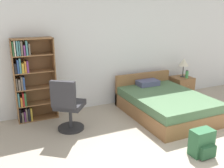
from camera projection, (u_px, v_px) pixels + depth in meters
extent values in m
cube|color=silver|center=(117.00, 49.00, 5.73)|extent=(9.00, 0.06, 2.60)
cube|color=brown|center=(15.00, 82.00, 4.78)|extent=(0.02, 0.29, 1.65)
cube|color=brown|center=(54.00, 78.00, 5.09)|extent=(0.02, 0.29, 1.65)
cube|color=brown|center=(34.00, 78.00, 5.06)|extent=(0.79, 0.01, 1.65)
cube|color=brown|center=(39.00, 118.00, 5.17)|extent=(0.75, 0.28, 0.02)
cube|color=black|center=(20.00, 115.00, 4.96)|extent=(0.02, 0.21, 0.28)
cube|color=#665B51|center=(22.00, 116.00, 4.99)|extent=(0.04, 0.23, 0.20)
cube|color=#7A387F|center=(25.00, 115.00, 5.01)|extent=(0.02, 0.23, 0.22)
cube|color=#665B51|center=(26.00, 114.00, 5.01)|extent=(0.03, 0.22, 0.27)
cube|color=black|center=(29.00, 114.00, 5.01)|extent=(0.04, 0.18, 0.27)
cube|color=gold|center=(31.00, 113.00, 5.05)|extent=(0.03, 0.22, 0.27)
cube|color=brown|center=(37.00, 103.00, 5.07)|extent=(0.75, 0.28, 0.02)
cube|color=teal|center=(18.00, 99.00, 4.85)|extent=(0.03, 0.18, 0.27)
cube|color=orange|center=(21.00, 101.00, 4.88)|extent=(0.04, 0.17, 0.18)
cube|color=maroon|center=(23.00, 99.00, 4.88)|extent=(0.03, 0.17, 0.26)
cube|color=#2D6638|center=(25.00, 98.00, 4.92)|extent=(0.03, 0.22, 0.26)
cube|color=brown|center=(36.00, 87.00, 4.98)|extent=(0.75, 0.28, 0.02)
cube|color=#665B51|center=(16.00, 84.00, 4.78)|extent=(0.02, 0.23, 0.23)
cube|color=#665B51|center=(19.00, 84.00, 4.80)|extent=(0.04, 0.22, 0.21)
cube|color=#665B51|center=(22.00, 83.00, 4.82)|extent=(0.03, 0.23, 0.26)
cube|color=navy|center=(24.00, 83.00, 4.82)|extent=(0.03, 0.21, 0.25)
cube|color=brown|center=(34.00, 71.00, 4.89)|extent=(0.75, 0.28, 0.02)
cube|color=black|center=(15.00, 68.00, 4.68)|extent=(0.04, 0.19, 0.19)
cube|color=navy|center=(18.00, 66.00, 4.70)|extent=(0.03, 0.20, 0.26)
cube|color=teal|center=(20.00, 66.00, 4.70)|extent=(0.03, 0.17, 0.28)
cube|color=gold|center=(23.00, 68.00, 4.74)|extent=(0.04, 0.20, 0.19)
cube|color=orange|center=(25.00, 66.00, 4.76)|extent=(0.03, 0.23, 0.22)
cube|color=#7A387F|center=(27.00, 66.00, 4.77)|extent=(0.03, 0.21, 0.22)
cube|color=brown|center=(33.00, 55.00, 4.79)|extent=(0.75, 0.28, 0.02)
cube|color=#2D6638|center=(12.00, 49.00, 4.58)|extent=(0.02, 0.21, 0.27)
cube|color=beige|center=(14.00, 48.00, 4.60)|extent=(0.03, 0.23, 0.28)
cube|color=teal|center=(17.00, 48.00, 4.62)|extent=(0.03, 0.22, 0.28)
cube|color=teal|center=(19.00, 48.00, 4.63)|extent=(0.02, 0.22, 0.28)
cube|color=#665B51|center=(21.00, 48.00, 4.63)|extent=(0.03, 0.17, 0.27)
cube|color=#7A387F|center=(24.00, 50.00, 4.68)|extent=(0.03, 0.22, 0.19)
cube|color=teal|center=(26.00, 48.00, 4.66)|extent=(0.03, 0.16, 0.27)
cube|color=#665B51|center=(29.00, 49.00, 4.69)|extent=(0.03, 0.17, 0.22)
cube|color=brown|center=(31.00, 38.00, 4.70)|extent=(0.79, 0.29, 0.02)
cube|color=brown|center=(166.00, 109.00, 5.28)|extent=(1.44, 1.95, 0.30)
cube|color=#4C704C|center=(166.00, 98.00, 5.22)|extent=(1.42, 1.91, 0.17)
cube|color=brown|center=(143.00, 87.00, 6.04)|extent=(1.44, 0.08, 0.72)
cube|color=#4C5175|center=(148.00, 83.00, 5.81)|extent=(0.50, 0.30, 0.12)
cylinder|color=#232326|center=(71.00, 128.00, 4.71)|extent=(0.49, 0.49, 0.04)
cylinder|color=#333338|center=(71.00, 117.00, 4.65)|extent=(0.06, 0.06, 0.40)
cube|color=#2D2D33|center=(70.00, 105.00, 4.58)|extent=(0.67, 0.67, 0.10)
cube|color=#2D2D33|center=(63.00, 95.00, 4.23)|extent=(0.40, 0.33, 0.48)
cube|color=brown|center=(181.00, 87.00, 6.39)|extent=(0.49, 0.46, 0.53)
sphere|color=tan|center=(188.00, 86.00, 6.15)|extent=(0.02, 0.02, 0.02)
cylinder|color=#333333|center=(183.00, 76.00, 6.35)|extent=(0.12, 0.12, 0.02)
cylinder|color=#333333|center=(183.00, 71.00, 6.31)|extent=(0.02, 0.02, 0.27)
cone|color=beige|center=(184.00, 62.00, 6.25)|extent=(0.25, 0.25, 0.18)
cylinder|color=#3F8C4C|center=(187.00, 75.00, 6.21)|extent=(0.07, 0.07, 0.18)
cylinder|color=#2D2D33|center=(187.00, 71.00, 6.18)|extent=(0.05, 0.05, 0.02)
cube|color=#2D603D|center=(202.00, 142.00, 3.82)|extent=(0.35, 0.21, 0.42)
cube|color=#275234|center=(208.00, 152.00, 3.72)|extent=(0.27, 0.07, 0.19)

